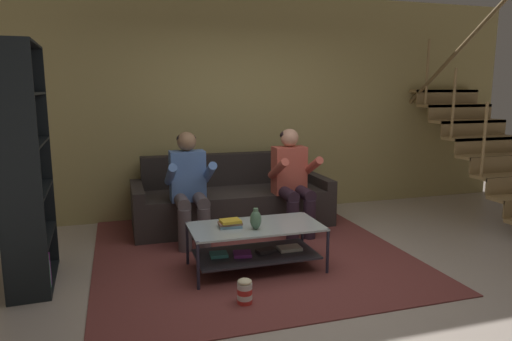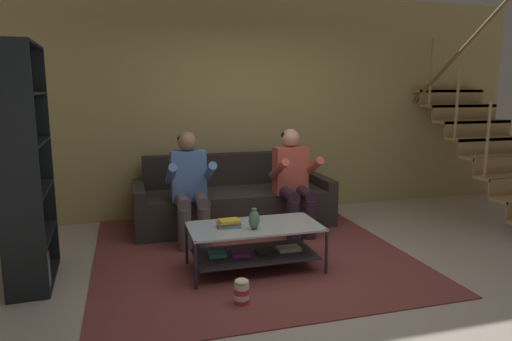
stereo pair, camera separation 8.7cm
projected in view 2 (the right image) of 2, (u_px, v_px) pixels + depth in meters
The scene contains 12 objects.
ground at pixel (302, 282), 4.00m from camera, with size 16.80×16.80×0.00m, color #B5A699.
back_partition at pixel (235, 106), 6.07m from camera, with size 8.40×0.12×2.90m, color tan.
staircase_run at pixel (478, 128), 6.17m from camera, with size 1.08×2.85×2.99m.
couch at pixel (233, 202), 5.66m from camera, with size 2.39×0.88×0.85m.
person_seated_left at pixel (190, 183), 4.94m from camera, with size 0.50×0.58×1.21m.
person_seated_right at pixel (293, 177), 5.26m from camera, with size 0.50×0.58×1.22m.
coffee_table at pixel (255, 241), 4.24m from camera, with size 1.22×0.62×0.43m.
area_rug at pixel (245, 247), 4.88m from camera, with size 3.08×3.42×0.01m.
vase at pixel (254, 219), 4.09m from camera, with size 0.10×0.10×0.19m.
book_stack at pixel (229, 223), 4.16m from camera, with size 0.22×0.17×0.07m.
bookshelf at pixel (20, 185), 3.83m from camera, with size 0.36×0.93×2.04m.
popcorn_tub at pixel (242, 291), 3.58m from camera, with size 0.12×0.12×0.21m.
Camera 2 is at (-1.43, -3.51, 1.67)m, focal length 32.00 mm.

